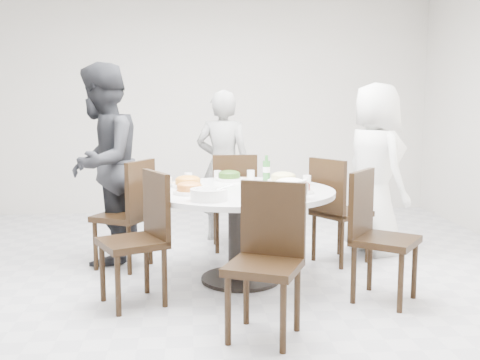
{
  "coord_description": "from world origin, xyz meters",
  "views": [
    {
      "loc": [
        -0.19,
        -4.34,
        1.45
      ],
      "look_at": [
        0.23,
        0.11,
        0.82
      ],
      "focal_mm": 42.0,
      "sensor_mm": 36.0,
      "label": 1
    }
  ],
  "objects": [
    {
      "name": "chair_sw",
      "position": [
        -0.59,
        -0.4,
        0.47
      ],
      "size": [
        0.56,
        0.56,
        0.95
      ],
      "primitive_type": "cube",
      "rotation": [
        0.0,
        0.0,
        5.16
      ],
      "color": "black",
      "rests_on": "floor"
    },
    {
      "name": "diner_middle",
      "position": [
        0.18,
        1.44,
        0.78
      ],
      "size": [
        0.65,
        0.51,
        1.56
      ],
      "primitive_type": "imported",
      "rotation": [
        0.0,
        0.0,
        2.87
      ],
      "color": "black",
      "rests_on": "floor"
    },
    {
      "name": "wall_back",
      "position": [
        0.0,
        3.0,
        1.4
      ],
      "size": [
        6.0,
        0.01,
        2.8
      ],
      "primitive_type": "cube",
      "color": "beige",
      "rests_on": "ground"
    },
    {
      "name": "diner_right",
      "position": [
        1.58,
        0.8,
        0.81
      ],
      "size": [
        0.71,
        0.9,
        1.62
      ],
      "primitive_type": "imported",
      "rotation": [
        0.0,
        0.0,
        1.85
      ],
      "color": "silver",
      "rests_on": "floor"
    },
    {
      "name": "chair_n",
      "position": [
        0.26,
        1.07,
        0.47
      ],
      "size": [
        0.42,
        0.42,
        0.95
      ],
      "primitive_type": "cube",
      "rotation": [
        0.0,
        0.0,
        3.14
      ],
      "color": "black",
      "rests_on": "floor"
    },
    {
      "name": "diner_left",
      "position": [
        -0.95,
        0.74,
        0.89
      ],
      "size": [
        0.84,
        0.99,
        1.79
      ],
      "primitive_type": "imported",
      "rotation": [
        0.0,
        0.0,
        4.51
      ],
      "color": "black",
      "rests_on": "floor"
    },
    {
      "name": "chopsticks",
      "position": [
        0.22,
        0.68,
        0.76
      ],
      "size": [
        0.24,
        0.04,
        0.01
      ],
      "primitive_type": null,
      "color": "tan",
      "rests_on": "dining_table"
    },
    {
      "name": "dish_redbrown",
      "position": [
        0.64,
        -0.14,
        0.78
      ],
      "size": [
        0.27,
        0.27,
        0.07
      ],
      "primitive_type": "cylinder",
      "color": "white",
      "rests_on": "dining_table"
    },
    {
      "name": "floor",
      "position": [
        0.0,
        0.0,
        0.0
      ],
      "size": [
        6.0,
        6.0,
        0.01
      ],
      "primitive_type": "cube",
      "color": "#BCBCC1",
      "rests_on": "ground"
    },
    {
      "name": "dish_pale",
      "position": [
        0.63,
        0.39,
        0.79
      ],
      "size": [
        0.27,
        0.27,
        0.07
      ],
      "primitive_type": "cylinder",
      "color": "white",
      "rests_on": "dining_table"
    },
    {
      "name": "dish_tofu",
      "position": [
        -0.18,
        -0.11,
        0.78
      ],
      "size": [
        0.25,
        0.25,
        0.06
      ],
      "primitive_type": "cylinder",
      "color": "white",
      "rests_on": "dining_table"
    },
    {
      "name": "chair_ne",
      "position": [
        1.19,
        0.52,
        0.47
      ],
      "size": [
        0.58,
        0.58,
        0.95
      ],
      "primitive_type": "cube",
      "rotation": [
        0.0,
        0.0,
        2.13
      ],
      "color": "black",
      "rests_on": "floor"
    },
    {
      "name": "tea_cups",
      "position": [
        0.26,
        0.68,
        0.79
      ],
      "size": [
        0.07,
        0.07,
        0.08
      ],
      "primitive_type": "cylinder",
      "color": "white",
      "rests_on": "dining_table"
    },
    {
      "name": "chair_se",
      "position": [
        1.23,
        -0.51,
        0.47
      ],
      "size": [
        0.59,
        0.59,
        0.95
      ],
      "primitive_type": "cube",
      "rotation": [
        0.0,
        0.0,
        7.19
      ],
      "color": "black",
      "rests_on": "floor"
    },
    {
      "name": "chair_nw",
      "position": [
        -0.76,
        0.53,
        0.47
      ],
      "size": [
        0.57,
        0.57,
        0.95
      ],
      "primitive_type": "cube",
      "rotation": [
        0.0,
        0.0,
        4.23
      ],
      "color": "black",
      "rests_on": "floor"
    },
    {
      "name": "soup_bowl",
      "position": [
        -0.04,
        -0.4,
        0.79
      ],
      "size": [
        0.27,
        0.27,
        0.08
      ],
      "primitive_type": "cylinder",
      "color": "white",
      "rests_on": "dining_table"
    },
    {
      "name": "dish_greens",
      "position": [
        0.18,
        0.57,
        0.78
      ],
      "size": [
        0.25,
        0.25,
        0.06
      ],
      "primitive_type": "cylinder",
      "color": "white",
      "rests_on": "dining_table"
    },
    {
      "name": "dining_table",
      "position": [
        0.23,
        0.06,
        0.38
      ],
      "size": [
        1.5,
        1.5,
        0.75
      ],
      "primitive_type": "cylinder",
      "color": "white",
      "rests_on": "floor"
    },
    {
      "name": "rice_bowl",
      "position": [
        0.55,
        -0.39,
        0.81
      ],
      "size": [
        0.26,
        0.26,
        0.11
      ],
      "primitive_type": "cylinder",
      "color": "silver",
      "rests_on": "dining_table"
    },
    {
      "name": "wall_front",
      "position": [
        0.0,
        -3.0,
        1.4
      ],
      "size": [
        6.0,
        0.01,
        2.8
      ],
      "primitive_type": "cube",
      "color": "beige",
      "rests_on": "ground"
    },
    {
      "name": "dish_orange",
      "position": [
        -0.19,
        0.24,
        0.79
      ],
      "size": [
        0.27,
        0.27,
        0.07
      ],
      "primitive_type": "cylinder",
      "color": "white",
      "rests_on": "dining_table"
    },
    {
      "name": "chair_s",
      "position": [
        0.27,
        -1.07,
        0.47
      ],
      "size": [
        0.56,
        0.56,
        0.95
      ],
      "primitive_type": "cube",
      "rotation": [
        0.0,
        0.0,
        5.85
      ],
      "color": "black",
      "rests_on": "floor"
    },
    {
      "name": "beverage_bottle",
      "position": [
        0.51,
        0.55,
        0.86
      ],
      "size": [
        0.06,
        0.06,
        0.23
      ],
      "primitive_type": "cylinder",
      "color": "#2C6F2E",
      "rests_on": "dining_table"
    }
  ]
}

